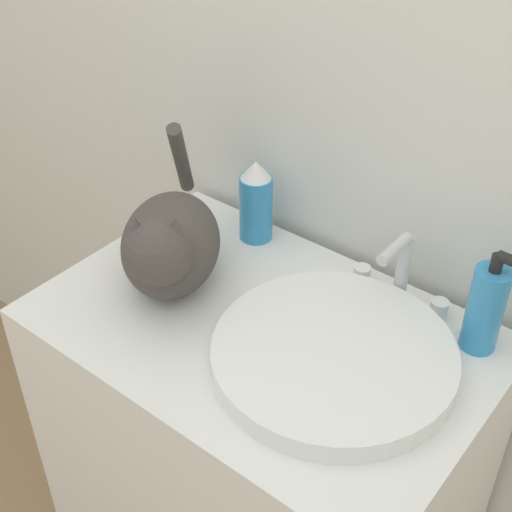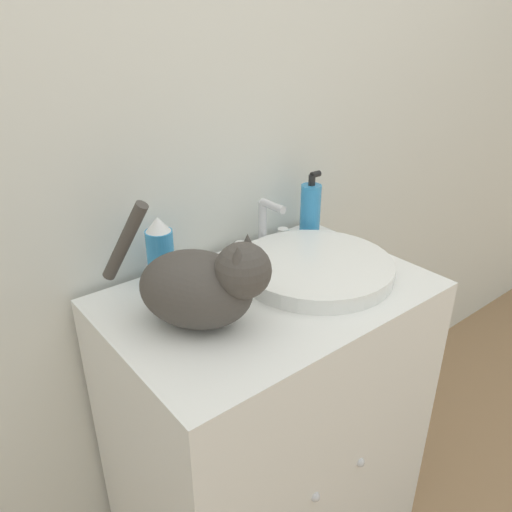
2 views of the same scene
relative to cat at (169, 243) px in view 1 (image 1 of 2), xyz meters
The scene contains 7 objects.
wall_back 0.46m from the cat, 58.17° to the left, with size 6.00×0.05×2.50m.
vanity_cabinet 0.58m from the cat, ahead, with size 0.79×0.54×0.90m.
sink_basin 0.36m from the cat, ahead, with size 0.40×0.40×0.04m.
faucet 0.41m from the cat, 32.15° to the left, with size 0.19×0.10×0.15m.
cat is the anchor object (origin of this frame).
soap_bottle 0.55m from the cat, 21.68° to the left, with size 0.06×0.06×0.20m.
spray_bottle 0.22m from the cat, 84.48° to the left, with size 0.07×0.07×0.17m.
Camera 1 is at (0.57, -0.47, 1.73)m, focal length 50.00 mm.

